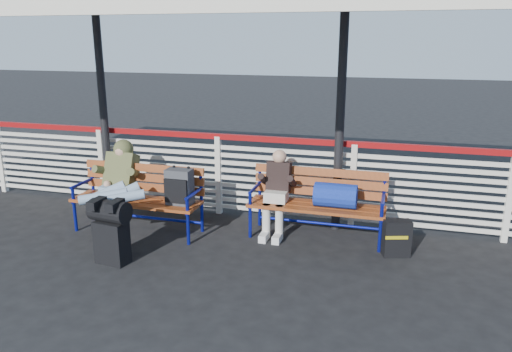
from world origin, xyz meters
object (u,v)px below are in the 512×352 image
(bench_left, at_px, (153,190))
(traveler_man, at_px, (115,189))
(suitcase_side, at_px, (397,238))
(luggage_stack, at_px, (111,229))
(bench_right, at_px, (326,196))
(companion_person, at_px, (277,192))

(bench_left, distance_m, traveler_man, 0.51)
(bench_left, relative_size, traveler_man, 1.10)
(bench_left, height_order, suitcase_side, bench_left)
(luggage_stack, distance_m, suitcase_side, 3.46)
(traveler_man, height_order, suitcase_side, traveler_man)
(luggage_stack, height_order, suitcase_side, luggage_stack)
(bench_right, xyz_separation_m, companion_person, (-0.66, -0.01, 0.01))
(bench_right, xyz_separation_m, traveler_man, (-2.66, -0.78, 0.10))
(traveler_man, distance_m, companion_person, 2.14)
(luggage_stack, bearing_deg, traveler_man, 123.67)
(luggage_stack, bearing_deg, companion_person, 48.43)
(companion_person, bearing_deg, luggage_stack, -138.54)
(luggage_stack, xyz_separation_m, suitcase_side, (3.25, 1.16, -0.20))
(bench_left, bearing_deg, luggage_stack, -91.00)
(companion_person, bearing_deg, bench_left, -165.29)
(companion_person, relative_size, suitcase_side, 2.52)
(bench_right, xyz_separation_m, suitcase_side, (0.94, -0.31, -0.36))
(bench_left, xyz_separation_m, bench_right, (2.30, 0.44, -0.02))
(luggage_stack, distance_m, bench_left, 1.04)
(bench_left, xyz_separation_m, suitcase_side, (3.23, 0.13, -0.37))
(bench_left, distance_m, suitcase_side, 3.26)
(bench_left, xyz_separation_m, companion_person, (1.63, 0.43, -0.01))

